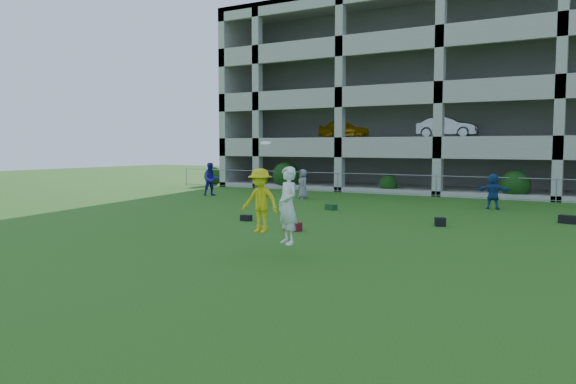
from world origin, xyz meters
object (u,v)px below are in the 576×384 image
Objects in this scene: frisbee_contest at (270,202)px; parking_garage at (475,98)px; crate_d at (440,222)px; bystander_c at (303,184)px; bystander_a at (211,179)px; bystander_d at (493,191)px.

frisbee_contest is 27.74m from parking_garage.
crate_d is at bearing -80.25° from parking_garage.
bystander_c reaches higher than crate_d.
frisbee_contest is at bearing -87.63° from parking_garage.
bystander_a is 18.96m from parking_garage.
parking_garage is at bearing -79.01° from bystander_d.
frisbee_contest is (-2.80, -13.87, 0.58)m from bystander_d.
frisbee_contest reaches higher than bystander_a.
frisbee_contest is (6.76, -13.74, 0.59)m from bystander_c.
bystander_a is 14.98m from bystander_d.
bystander_a is 0.06× the size of parking_garage.
crate_d is at bearing 72.92° from frisbee_contest.
frisbee_contest reaches higher than bystander_d.
bystander_d is (14.93, 1.12, -0.14)m from bystander_a.
bystander_c is at bearing -4.52° from bystander_d.
bystander_d is 14.16m from frisbee_contest.
frisbee_contest reaches higher than bystander_c.
parking_garage is (-3.42, 19.88, 5.86)m from crate_d.
bystander_a is 17.60m from frisbee_contest.
parking_garage is (-3.93, 13.46, 5.22)m from bystander_d.
bystander_a is at bearing 133.58° from frisbee_contest.
parking_garage is at bearing 92.37° from frisbee_contest.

